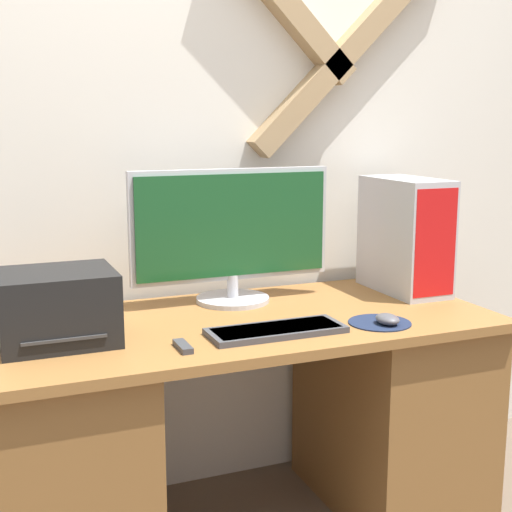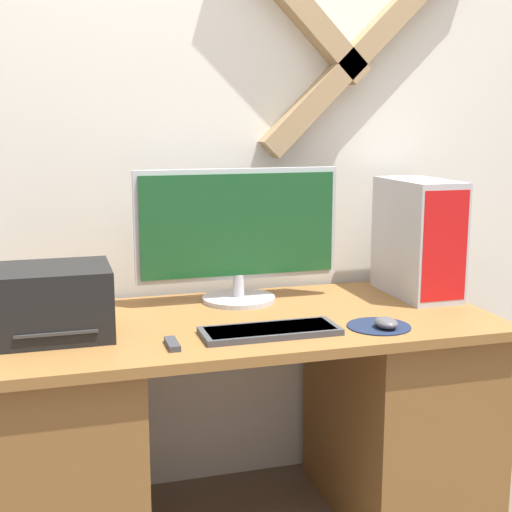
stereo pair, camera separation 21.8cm
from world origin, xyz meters
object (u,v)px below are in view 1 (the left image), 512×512
Objects in this scene: monitor at (232,232)px; keyboard at (276,330)px; printer at (57,307)px; mouse at (387,319)px; remote_control at (183,346)px; computer_tower at (405,235)px.

monitor reaches higher than keyboard.
keyboard is 1.28× the size of printer.
printer is at bearing 167.57° from mouse.
keyboard is 0.34m from mouse.
keyboard is (-0.01, -0.39, -0.23)m from monitor.
remote_control is (-0.63, 0.01, -0.01)m from mouse.
monitor is 0.46m from keyboard.
mouse is 0.84× the size of remote_control.
monitor reaches higher than mouse.
monitor is 0.59m from mouse.
mouse is 0.21× the size of computer_tower.
computer_tower reaches higher than printer.
monitor is 8.11× the size of mouse.
computer_tower is 1.00m from remote_control.
computer_tower is 3.99× the size of remote_control.
monitor is at bearing 21.80° from printer.
printer is 0.37m from remote_control.
mouse is at bearing -1.24° from remote_control.
remote_control is (-0.30, -0.43, -0.23)m from monitor.
monitor is 1.73× the size of keyboard.
computer_tower is (0.63, 0.30, 0.19)m from keyboard.
monitor reaches higher than printer.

